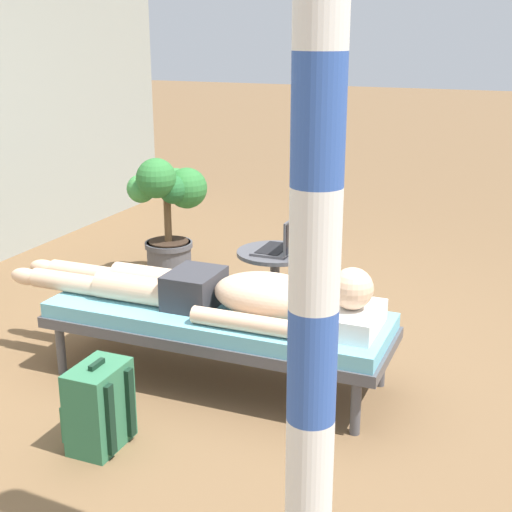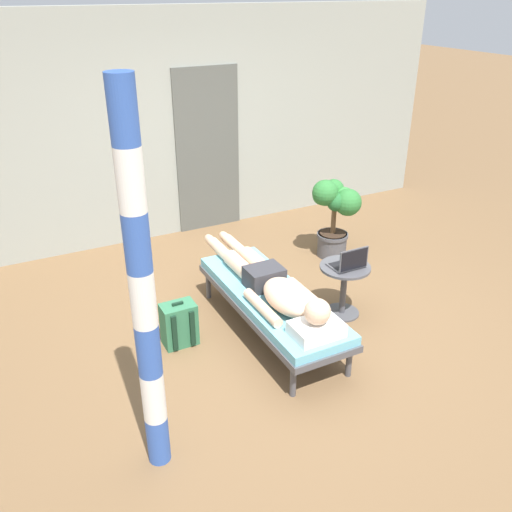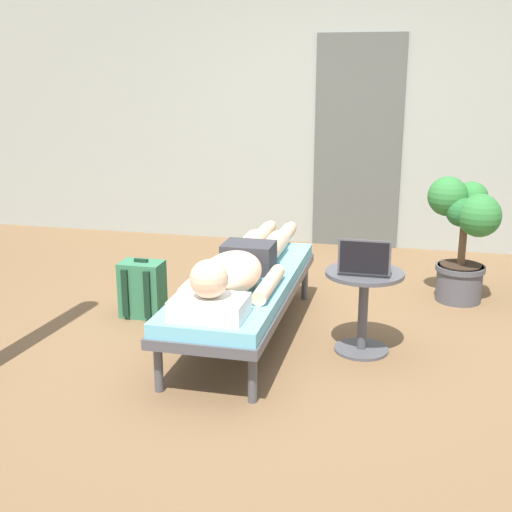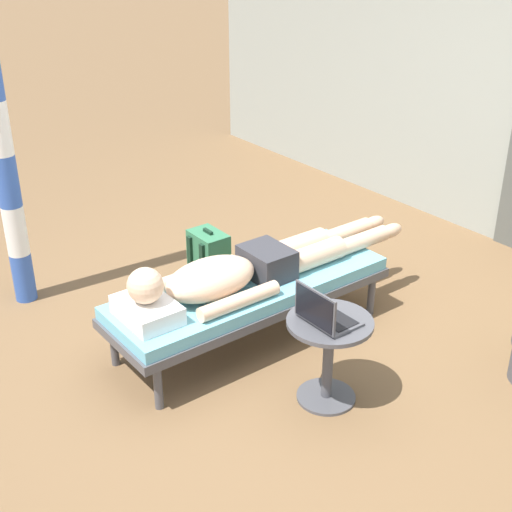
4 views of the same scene
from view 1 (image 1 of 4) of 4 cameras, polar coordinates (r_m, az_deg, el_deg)
The scene contains 8 objects.
ground_plane at distance 4.26m, azimuth -1.70°, elevation -8.29°, with size 40.00×40.00×0.00m, color brown.
lounge_chair at distance 3.92m, azimuth -3.05°, elevation -5.14°, with size 0.63×1.89×0.42m.
person_reclining at distance 3.84m, azimuth -2.32°, elevation -2.91°, with size 0.53×2.17×0.32m.
side_table at distance 4.57m, azimuth 1.49°, elevation -1.61°, with size 0.48×0.48×0.52m.
laptop at distance 4.48m, azimuth 2.13°, elevation 1.03°, with size 0.31×0.24×0.23m.
backpack at distance 3.47m, azimuth -12.26°, elevation -11.54°, with size 0.30×0.26×0.42m.
potted_plant at distance 5.53m, azimuth -6.89°, elevation 4.13°, with size 0.53×0.58×0.95m.
porch_post at distance 2.05m, azimuth 4.68°, elevation 0.55°, with size 0.15×0.15×2.52m.
Camera 1 is at (-3.50, -1.57, 1.86)m, focal length 50.80 mm.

